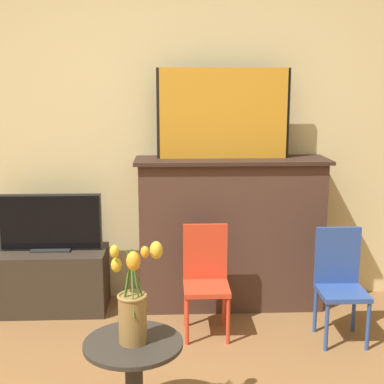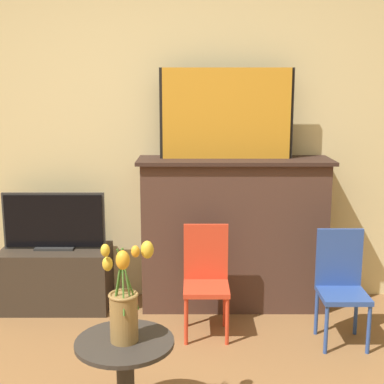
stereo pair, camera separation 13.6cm
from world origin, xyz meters
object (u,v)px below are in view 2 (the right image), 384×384
(tv_monitor, at_px, (55,222))
(chair_blue, at_px, (342,281))
(chair_red, at_px, (207,275))
(vase_tulips, at_px, (126,305))
(painting, at_px, (228,114))

(tv_monitor, bearing_deg, chair_blue, -15.20)
(chair_red, xyz_separation_m, vase_tulips, (-0.39, -0.99, 0.22))
(painting, distance_m, vase_tulips, 1.71)
(painting, relative_size, chair_blue, 1.31)
(chair_blue, height_order, vase_tulips, vase_tulips)
(chair_blue, bearing_deg, vase_tulips, -144.34)
(tv_monitor, distance_m, chair_blue, 1.98)
(tv_monitor, xyz_separation_m, chair_red, (1.06, -0.40, -0.24))
(painting, bearing_deg, chair_blue, -38.85)
(chair_red, bearing_deg, tv_monitor, 159.23)
(painting, relative_size, tv_monitor, 1.28)
(chair_red, bearing_deg, vase_tulips, -111.61)
(painting, bearing_deg, tv_monitor, -178.18)
(chair_blue, xyz_separation_m, vase_tulips, (-1.23, -0.88, 0.22))
(chair_blue, bearing_deg, chair_red, 172.32)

